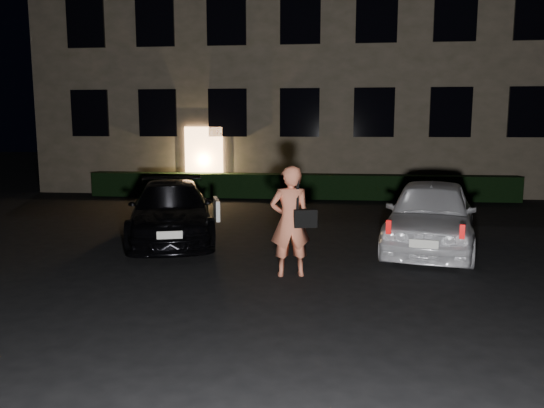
# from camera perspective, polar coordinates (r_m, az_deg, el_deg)

# --- Properties ---
(ground) EXTENTS (80.00, 80.00, 0.00)m
(ground) POSITION_cam_1_polar(r_m,az_deg,el_deg) (8.58, -1.81, -8.89)
(ground) COLOR black
(ground) RESTS_ON ground
(building) EXTENTS (20.00, 8.11, 12.00)m
(building) POSITION_cam_1_polar(r_m,az_deg,el_deg) (23.38, 3.70, 16.92)
(building) COLOR brown
(building) RESTS_ON ground
(hedge) EXTENTS (15.00, 0.70, 0.85)m
(hedge) POSITION_cam_1_polar(r_m,az_deg,el_deg) (18.76, 2.84, 1.93)
(hedge) COLOR black
(hedge) RESTS_ON ground
(sedan) EXTENTS (2.98, 4.75, 1.28)m
(sedan) POSITION_cam_1_polar(r_m,az_deg,el_deg) (12.18, -10.77, -0.74)
(sedan) COLOR black
(sedan) RESTS_ON ground
(hatch) EXTENTS (2.63, 4.56, 1.46)m
(hatch) POSITION_cam_1_polar(r_m,az_deg,el_deg) (11.47, 16.70, -1.08)
(hatch) COLOR white
(hatch) RESTS_ON ground
(man) EXTENTS (0.86, 0.60, 1.90)m
(man) POSITION_cam_1_polar(r_m,az_deg,el_deg) (8.98, 2.01, -1.85)
(man) COLOR #DE7553
(man) RESTS_ON ground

